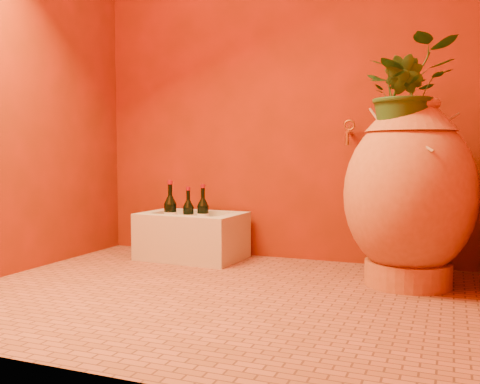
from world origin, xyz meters
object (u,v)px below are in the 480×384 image
at_px(wine_bottle_a, 170,214).
at_px(wall_tap, 349,131).
at_px(stone_basin, 192,237).
at_px(wine_bottle_b, 188,217).
at_px(wine_bottle_c, 203,216).
at_px(amphora, 409,194).

bearing_deg(wine_bottle_a, wall_tap, 11.15).
bearing_deg(stone_basin, wine_bottle_b, 159.55).
height_order(stone_basin, wall_tap, wall_tap).
relative_size(wine_bottle_c, wall_tap, 2.03).
xyz_separation_m(wine_bottle_b, wine_bottle_c, (0.09, 0.03, 0.01)).
xyz_separation_m(stone_basin, wine_bottle_b, (-0.03, 0.01, 0.13)).
bearing_deg(wine_bottle_b, wine_bottle_c, 20.18).
relative_size(stone_basin, wine_bottle_b, 2.20).
relative_size(amphora, stone_basin, 1.44).
relative_size(amphora, wall_tap, 6.11).
height_order(stone_basin, wine_bottle_b, wine_bottle_b).
bearing_deg(stone_basin, wall_tap, 9.94).
bearing_deg(stone_basin, wine_bottle_c, 38.50).
xyz_separation_m(wine_bottle_a, wall_tap, (1.11, 0.22, 0.53)).
xyz_separation_m(wine_bottle_b, wall_tap, (1.01, 0.16, 0.54)).
relative_size(stone_basin, wine_bottle_a, 1.92).
xyz_separation_m(stone_basin, wall_tap, (0.97, 0.17, 0.67)).
height_order(stone_basin, wine_bottle_c, wine_bottle_c).
height_order(stone_basin, wine_bottle_a, wine_bottle_a).
distance_m(wine_bottle_a, wall_tap, 1.24).
bearing_deg(wine_bottle_b, wall_tap, 8.94).
bearing_deg(wine_bottle_c, wine_bottle_b, -159.82).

